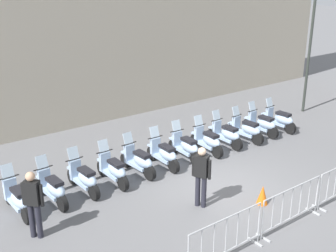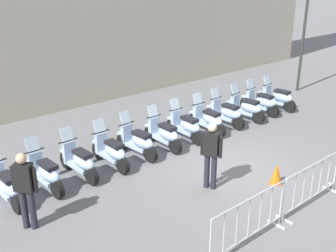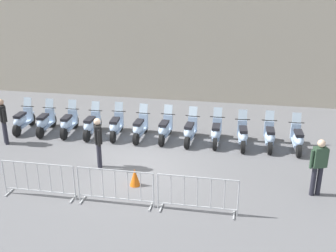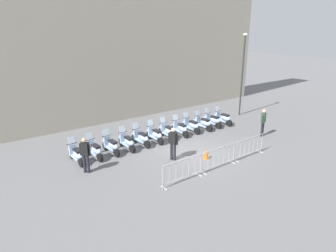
# 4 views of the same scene
# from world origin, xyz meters

# --- Properties ---
(ground_plane) EXTENTS (120.00, 120.00, 0.00)m
(ground_plane) POSITION_xyz_m (0.00, 0.00, 0.00)
(ground_plane) COLOR slate
(motorcycle_0) EXTENTS (0.70, 1.71, 1.24)m
(motorcycle_0) POSITION_xyz_m (-5.63, 1.29, 0.45)
(motorcycle_0) COLOR black
(motorcycle_0) RESTS_ON ground
(motorcycle_1) EXTENTS (0.72, 1.70, 1.24)m
(motorcycle_1) POSITION_xyz_m (-4.69, 1.47, 0.45)
(motorcycle_1) COLOR black
(motorcycle_1) RESTS_ON ground
(motorcycle_2) EXTENTS (0.71, 1.71, 1.24)m
(motorcycle_2) POSITION_xyz_m (-3.75, 1.68, 0.45)
(motorcycle_2) COLOR black
(motorcycle_2) RESTS_ON ground
(motorcycle_3) EXTENTS (0.66, 1.72, 1.24)m
(motorcycle_3) POSITION_xyz_m (-2.80, 1.83, 0.45)
(motorcycle_3) COLOR black
(motorcycle_3) RESTS_ON ground
(motorcycle_4) EXTENTS (0.73, 1.70, 1.24)m
(motorcycle_4) POSITION_xyz_m (-1.87, 2.10, 0.45)
(motorcycle_4) COLOR black
(motorcycle_4) RESTS_ON ground
(motorcycle_5) EXTENTS (0.63, 1.72, 1.24)m
(motorcycle_5) POSITION_xyz_m (-0.92, 2.23, 0.45)
(motorcycle_5) COLOR black
(motorcycle_5) RESTS_ON ground
(motorcycle_6) EXTENTS (0.62, 1.72, 1.24)m
(motorcycle_6) POSITION_xyz_m (0.01, 2.47, 0.45)
(motorcycle_6) COLOR black
(motorcycle_6) RESTS_ON ground
(motorcycle_7) EXTENTS (0.61, 1.72, 1.24)m
(motorcycle_7) POSITION_xyz_m (0.97, 2.60, 0.45)
(motorcycle_7) COLOR black
(motorcycle_7) RESTS_ON ground
(motorcycle_8) EXTENTS (0.68, 1.71, 1.24)m
(motorcycle_8) POSITION_xyz_m (1.91, 2.84, 0.45)
(motorcycle_8) COLOR black
(motorcycle_8) RESTS_ON ground
(motorcycle_9) EXTENTS (0.74, 1.70, 1.24)m
(motorcycle_9) POSITION_xyz_m (2.88, 2.94, 0.45)
(motorcycle_9) COLOR black
(motorcycle_9) RESTS_ON ground
(motorcycle_10) EXTENTS (0.69, 1.71, 1.24)m
(motorcycle_10) POSITION_xyz_m (3.81, 3.18, 0.45)
(motorcycle_10) COLOR black
(motorcycle_10) RESTS_ON ground
(motorcycle_11) EXTENTS (0.71, 1.71, 1.24)m
(motorcycle_11) POSITION_xyz_m (4.77, 3.30, 0.45)
(motorcycle_11) COLOR black
(motorcycle_11) RESTS_ON ground
(barrier_segment_0) EXTENTS (2.14, 0.81, 1.07)m
(barrier_segment_0) POSITION_xyz_m (-1.79, -2.70, 0.53)
(barrier_segment_0) COLOR #B2B5B7
(barrier_segment_0) RESTS_ON ground
(barrier_segment_1) EXTENTS (2.14, 0.81, 1.07)m
(barrier_segment_1) POSITION_xyz_m (0.43, -2.27, 0.53)
(barrier_segment_1) COLOR #B2B5B7
(barrier_segment_1) RESTS_ON ground
(barrier_segment_2) EXTENTS (2.14, 0.81, 1.07)m
(barrier_segment_2) POSITION_xyz_m (2.66, -1.85, 0.53)
(barrier_segment_2) COLOR #B2B5B7
(barrier_segment_2) RESTS_ON ground
(officer_near_row_end) EXTENTS (0.46, 0.39, 1.73)m
(officer_near_row_end) POSITION_xyz_m (-5.40, 0.02, 0.98)
(officer_near_row_end) COLOR #23232D
(officer_near_row_end) RESTS_ON ground
(officer_mid_plaza) EXTENTS (0.39, 0.46, 1.73)m
(officer_mid_plaza) POSITION_xyz_m (-1.12, -0.47, 0.98)
(officer_mid_plaza) COLOR #23232D
(officer_mid_plaza) RESTS_ON ground
(officer_by_barriers) EXTENTS (0.49, 0.37, 1.73)m
(officer_by_barriers) POSITION_xyz_m (5.56, 0.27, 0.98)
(officer_by_barriers) COLOR #23232D
(officer_by_barriers) RESTS_ON ground
(traffic_cone) EXTENTS (0.32, 0.32, 0.55)m
(traffic_cone) POSITION_xyz_m (0.47, -1.12, 0.28)
(traffic_cone) COLOR orange
(traffic_cone) RESTS_ON ground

